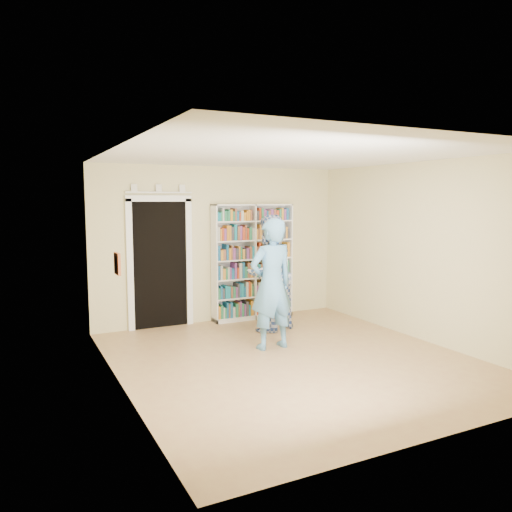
# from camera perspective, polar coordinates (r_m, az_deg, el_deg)

# --- Properties ---
(floor) EXTENTS (5.00, 5.00, 0.00)m
(floor) POSITION_cam_1_polar(r_m,az_deg,el_deg) (6.84, 4.24, -11.71)
(floor) COLOR #A67650
(floor) RESTS_ON ground
(ceiling) EXTENTS (5.00, 5.00, 0.00)m
(ceiling) POSITION_cam_1_polar(r_m,az_deg,el_deg) (6.52, 4.44, 11.45)
(ceiling) COLOR white
(ceiling) RESTS_ON wall_back
(wall_back) EXTENTS (4.50, 0.00, 4.50)m
(wall_back) POSITION_cam_1_polar(r_m,az_deg,el_deg) (8.77, -4.05, 1.33)
(wall_back) COLOR beige
(wall_back) RESTS_ON floor
(wall_left) EXTENTS (0.00, 5.00, 5.00)m
(wall_left) POSITION_cam_1_polar(r_m,az_deg,el_deg) (5.73, -15.37, -1.59)
(wall_left) COLOR beige
(wall_left) RESTS_ON floor
(wall_right) EXTENTS (0.00, 5.00, 5.00)m
(wall_right) POSITION_cam_1_polar(r_m,az_deg,el_deg) (7.93, 18.45, 0.48)
(wall_right) COLOR beige
(wall_right) RESTS_ON floor
(bookshelf) EXTENTS (1.49, 0.28, 2.05)m
(bookshelf) POSITION_cam_1_polar(r_m,az_deg,el_deg) (8.89, -0.40, -0.61)
(bookshelf) COLOR white
(bookshelf) RESTS_ON floor
(doorway) EXTENTS (1.10, 0.08, 2.43)m
(doorway) POSITION_cam_1_polar(r_m,az_deg,el_deg) (8.41, -10.93, -0.15)
(doorway) COLOR black
(doorway) RESTS_ON floor
(wall_art) EXTENTS (0.03, 0.25, 0.25)m
(wall_art) POSITION_cam_1_polar(r_m,az_deg,el_deg) (5.93, -15.57, -0.85)
(wall_art) COLOR brown
(wall_art) RESTS_ON wall_left
(man_blue) EXTENTS (0.71, 0.49, 1.87)m
(man_blue) POSITION_cam_1_polar(r_m,az_deg,el_deg) (7.11, 1.79, -3.22)
(man_blue) COLOR #5691C0
(man_blue) RESTS_ON floor
(man_plaid) EXTENTS (1.11, 0.99, 1.89)m
(man_plaid) POSITION_cam_1_polar(r_m,az_deg,el_deg) (8.09, 1.53, -1.97)
(man_plaid) COLOR #33529B
(man_plaid) RESTS_ON floor
(paper_sheet) EXTENTS (0.22, 0.02, 0.32)m
(paper_sheet) POSITION_cam_1_polar(r_m,az_deg,el_deg) (7.93, 2.91, -1.26)
(paper_sheet) COLOR white
(paper_sheet) RESTS_ON man_plaid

